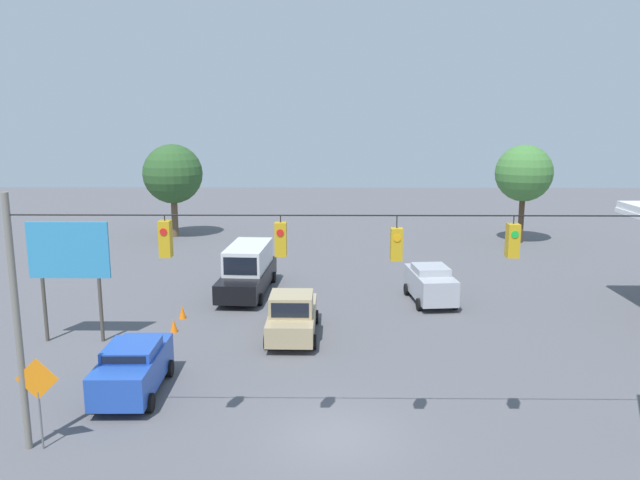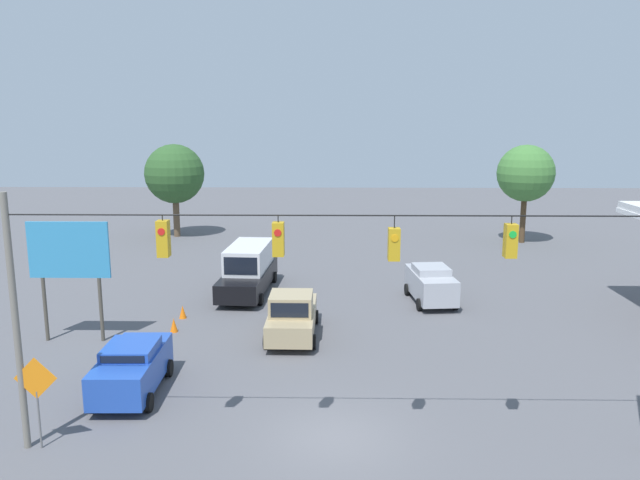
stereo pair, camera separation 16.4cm
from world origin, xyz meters
TOP-DOWN VIEW (x-y plane):
  - ground_plane at (0.00, 0.00)m, footprint 140.00×140.00m
  - overhead_signal_span at (0.05, 0.74)m, footprint 18.55×0.38m
  - pickup_truck_tan_withflow_mid at (1.86, -9.00)m, footprint 2.27×5.26m
  - sedan_blue_parked_shoulder at (7.19, -3.07)m, footprint 2.17×4.51m
  - box_truck_black_withflow_far at (4.76, -16.27)m, footprint 2.79×7.30m
  - sedan_silver_oncoming_far at (-5.17, -14.43)m, footprint 2.42×4.57m
  - traffic_cone_nearest at (7.47, -2.16)m, footprint 0.35×0.35m
  - traffic_cone_second at (7.29, -4.50)m, footprint 0.35×0.35m
  - traffic_cone_third at (7.52, -7.06)m, footprint 0.35×0.35m
  - traffic_cone_fourth at (7.33, -9.51)m, footprint 0.35×0.35m
  - traffic_cone_fifth at (7.39, -11.49)m, footprint 0.35×0.35m
  - roadside_billboard at (11.40, -8.31)m, footprint 3.51×0.16m
  - work_zone_sign at (8.74, 0.77)m, footprint 1.27×0.06m
  - tree_horizon_left at (12.88, -32.90)m, footprint 4.81×4.81m
  - tree_horizon_right at (-14.91, -30.81)m, footprint 4.38×4.38m

SIDE VIEW (x-z plane):
  - ground_plane at x=0.00m, z-range 0.00..0.00m
  - traffic_cone_nearest at x=7.47m, z-range 0.00..0.64m
  - traffic_cone_second at x=7.29m, z-range 0.00..0.64m
  - traffic_cone_third at x=7.52m, z-range 0.00..0.64m
  - traffic_cone_fourth at x=7.33m, z-range 0.00..0.64m
  - traffic_cone_fifth at x=7.39m, z-range 0.00..0.64m
  - sedan_blue_parked_shoulder at x=7.19m, z-range 0.04..1.87m
  - pickup_truck_tan_withflow_mid at x=1.86m, z-range -0.08..2.04m
  - sedan_silver_oncoming_far at x=-5.17m, z-range 0.04..2.01m
  - box_truck_black_withflow_far at x=4.76m, z-range -0.01..2.66m
  - work_zone_sign at x=8.74m, z-range 0.57..3.41m
  - roadside_billboard at x=11.40m, z-range 1.10..6.42m
  - overhead_signal_span at x=0.05m, z-range 1.10..8.76m
  - tree_horizon_left at x=12.88m, z-range 1.36..8.95m
  - tree_horizon_right at x=-14.91m, z-range 1.60..9.25m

